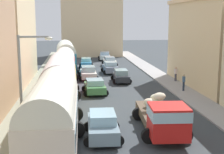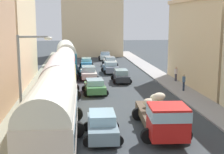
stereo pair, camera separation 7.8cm
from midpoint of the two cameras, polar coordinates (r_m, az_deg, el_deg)
ground_plane at (r=37.60m, az=-1.33°, el=-0.86°), size 154.00×154.00×0.00m
sidewalk_left at (r=37.64m, az=-12.39°, el=-0.98°), size 2.50×70.00×0.14m
sidewalk_right at (r=38.92m, az=9.36°, el=-0.52°), size 2.50×70.00×0.14m
building_left_2 at (r=38.37m, az=-18.25°, el=7.35°), size 5.05×14.09×11.28m
building_right_2 at (r=36.01m, az=16.59°, el=5.83°), size 4.94×14.98×9.41m
distant_church at (r=65.19m, az=-3.68°, el=10.16°), size 11.65×7.47×20.49m
parked_bus_0 at (r=17.00m, az=-10.54°, el=-6.44°), size 3.45×9.05×4.22m
parked_bus_1 at (r=25.75m, az=-9.22°, el=-0.74°), size 3.40×9.46×4.26m
parked_bus_2 at (r=34.64m, az=-8.56°, el=1.79°), size 3.24×10.01×3.97m
parked_bus_3 at (r=43.55m, az=-8.18°, el=3.69°), size 3.55×9.40×4.26m
cargo_truck_0 at (r=20.51m, az=8.73°, el=-6.73°), size 3.30×7.57×2.31m
car_0 at (r=37.26m, az=1.52°, el=0.20°), size 2.23×4.01×1.48m
car_1 at (r=43.59m, az=-0.36°, el=1.69°), size 2.40×3.94×1.55m
car_2 at (r=50.60m, az=-0.47°, el=2.79°), size 2.32×3.74×1.42m
car_3 at (r=58.09m, az=-1.36°, el=3.74°), size 2.49×4.25×1.46m
car_4 at (r=19.85m, az=-1.79°, el=-8.48°), size 2.41×4.26×1.61m
car_5 at (r=31.52m, az=-3.12°, el=-1.66°), size 2.51×3.81×1.43m
car_6 at (r=39.45m, az=-4.26°, el=0.78°), size 2.42×4.36×1.56m
car_7 at (r=48.28m, az=-4.61°, el=2.47°), size 2.22×3.81×1.54m
pedestrian_0 at (r=37.96m, az=11.09°, el=0.62°), size 0.46×0.46×1.78m
pedestrian_1 at (r=32.86m, az=12.43°, el=-0.83°), size 0.37×0.37×1.80m
streetlamp_near at (r=19.01m, az=-15.10°, el=-0.34°), size 1.97×0.28×6.27m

